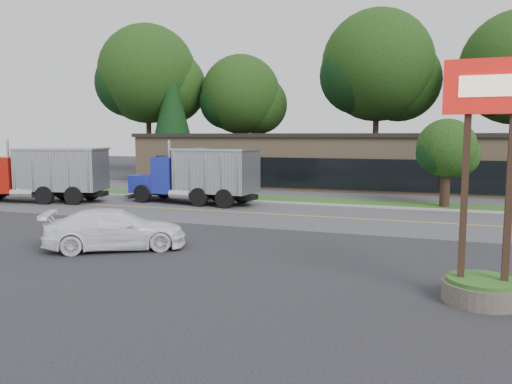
# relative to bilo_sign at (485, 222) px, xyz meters

# --- Properties ---
(ground) EXTENTS (140.00, 140.00, 0.00)m
(ground) POSITION_rel_bilo_sign_xyz_m (-10.50, 2.50, -2.02)
(ground) COLOR #35353A
(ground) RESTS_ON ground
(road) EXTENTS (60.00, 8.00, 0.02)m
(road) POSITION_rel_bilo_sign_xyz_m (-10.50, 11.50, -2.02)
(road) COLOR slate
(road) RESTS_ON ground
(center_line) EXTENTS (60.00, 0.12, 0.01)m
(center_line) POSITION_rel_bilo_sign_xyz_m (-10.50, 11.50, -2.02)
(center_line) COLOR gold
(center_line) RESTS_ON ground
(curb) EXTENTS (60.00, 0.30, 0.12)m
(curb) POSITION_rel_bilo_sign_xyz_m (-10.50, 15.70, -2.02)
(curb) COLOR #9E9E99
(curb) RESTS_ON ground
(grass_verge) EXTENTS (60.00, 3.40, 0.03)m
(grass_verge) POSITION_rel_bilo_sign_xyz_m (-10.50, 17.50, -2.02)
(grass_verge) COLOR #2F571E
(grass_verge) RESTS_ON ground
(far_parking) EXTENTS (60.00, 7.00, 0.02)m
(far_parking) POSITION_rel_bilo_sign_xyz_m (-10.50, 22.50, -2.02)
(far_parking) COLOR slate
(far_parking) RESTS_ON ground
(strip_mall) EXTENTS (32.00, 12.00, 4.00)m
(strip_mall) POSITION_rel_bilo_sign_xyz_m (-8.50, 28.50, -0.02)
(strip_mall) COLOR #9C795F
(strip_mall) RESTS_ON ground
(bilo_sign) EXTENTS (2.20, 1.90, 5.95)m
(bilo_sign) POSITION_rel_bilo_sign_xyz_m (0.00, 0.00, 0.00)
(bilo_sign) COLOR #6B6054
(bilo_sign) RESTS_ON ground
(tree_far_a) EXTENTS (11.20, 10.54, 15.98)m
(tree_far_a) POSITION_rel_bilo_sign_xyz_m (-30.33, 34.63, 8.18)
(tree_far_a) COLOR #382619
(tree_far_a) RESTS_ON ground
(tree_far_b) EXTENTS (8.81, 8.30, 12.57)m
(tree_far_b) POSITION_rel_bilo_sign_xyz_m (-20.37, 36.61, 6.00)
(tree_far_b) COLOR #382619
(tree_far_b) RESTS_ON ground
(tree_far_c) EXTENTS (11.28, 10.62, 16.10)m
(tree_far_c) POSITION_rel_bilo_sign_xyz_m (-6.33, 36.64, 8.25)
(tree_far_c) COLOR #382619
(tree_far_c) RESTS_ON ground
(evergreen_left) EXTENTS (5.15, 5.15, 11.70)m
(evergreen_left) POSITION_rel_bilo_sign_xyz_m (-26.50, 32.50, 4.41)
(evergreen_left) COLOR #382619
(evergreen_left) RESTS_ON ground
(tree_verge) EXTENTS (3.58, 3.37, 5.11)m
(tree_verge) POSITION_rel_bilo_sign_xyz_m (-0.45, 17.54, 1.22)
(tree_verge) COLOR #382619
(tree_verge) RESTS_ON ground
(dump_truck_red) EXTENTS (9.11, 4.40, 3.36)m
(dump_truck_red) POSITION_rel_bilo_sign_xyz_m (-24.03, 11.49, -0.21)
(dump_truck_red) COLOR black
(dump_truck_red) RESTS_ON ground
(dump_truck_blue) EXTENTS (8.31, 3.35, 3.36)m
(dump_truck_blue) POSITION_rel_bilo_sign_xyz_m (-14.48, 13.98, -0.22)
(dump_truck_blue) COLOR black
(dump_truck_blue) RESTS_ON ground
(rally_car) EXTENTS (5.37, 4.32, 1.46)m
(rally_car) POSITION_rel_bilo_sign_xyz_m (-12.09, 1.95, -1.29)
(rally_car) COLOR white
(rally_car) RESTS_ON ground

